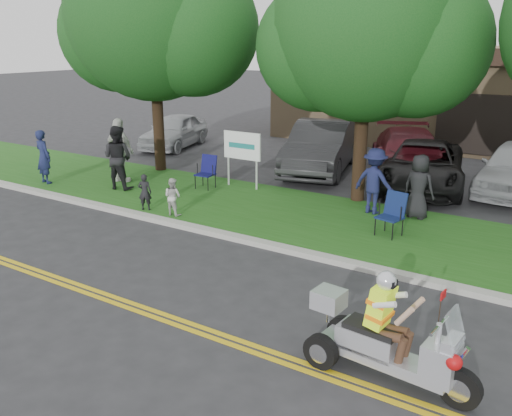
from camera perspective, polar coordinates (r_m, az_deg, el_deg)
The scene contains 23 objects.
ground at distance 9.63m, azimuth -9.15°, elevation -9.60°, with size 120.00×120.00×0.00m, color #28282B.
centerline_near at distance 9.26m, azimuth -11.56°, elevation -10.88°, with size 60.00×0.10×0.01m, color gold.
centerline_far at distance 9.36m, azimuth -10.88°, elevation -10.51°, with size 60.00×0.10×0.01m, color gold.
curb at distance 11.84m, azimuth 0.63°, elevation -3.77°, with size 60.00×0.25×0.12m, color #A8A89E.
grass_verge at distance 13.60m, azimuth 5.43°, elevation -1.01°, with size 60.00×4.00×0.10m, color #1E5316.
commercial_building at distance 25.69m, azimuth 24.29°, elevation 10.73°, with size 18.00×8.20×4.00m.
tree_left at distance 18.14m, azimuth -10.58°, elevation 18.77°, with size 6.62×5.40×7.78m.
tree_mid at distance 14.54m, azimuth 11.84°, elevation 17.46°, with size 5.88×4.80×7.05m.
business_sign at distance 15.89m, azimuth -1.46°, elevation 6.24°, with size 1.25×0.06×1.75m.
trike_scooter at distance 7.51m, azimuth 13.31°, elevation -13.54°, with size 2.35×0.82×1.53m.
lawn_chair_a at distance 12.46m, azimuth 14.19°, elevation -0.32°, with size 0.62×0.63×0.98m.
lawn_chair_b at distance 16.04m, azimuth -5.17°, elevation 4.06°, with size 0.55×0.57×0.97m.
spectator_adult_left at distance 17.65m, azimuth -21.46°, elevation 5.05°, with size 0.59×0.39×1.63m, color #192047.
spectator_adult_mid at distance 16.29m, azimuth -14.35°, elevation 5.17°, with size 0.90×0.70×1.85m, color black.
spectator_adult_right at distance 17.03m, azimuth -14.13°, elevation 5.89°, with size 1.15×0.48×1.96m, color silver.
spectator_chair_a at distance 13.85m, azimuth 12.37°, elevation 2.79°, with size 1.07×0.62×1.66m, color #181C44.
spectator_chair_b at distance 13.75m, azimuth 16.75°, elevation 2.18°, with size 0.77×0.50×1.59m, color black.
child_left at distance 14.16m, azimuth -11.62°, elevation 1.66°, with size 0.34×0.23×0.95m, color black.
child_right at distance 13.63m, azimuth -8.76°, elevation 1.20°, with size 0.46×0.36×0.95m, color beige.
parked_car_far_left at distance 22.81m, azimuth -8.60°, elevation 8.04°, with size 1.63×4.05×1.38m, color #9D9FA4.
parked_car_left at distance 18.44m, azimuth 6.85°, elevation 6.39°, with size 1.79×5.13×1.69m, color #29292B.
parked_car_mid at distance 17.01m, azimuth 17.09°, elevation 4.31°, with size 2.33×5.04×1.40m, color black.
parked_car_right at distance 18.09m, azimuth 15.83°, elevation 5.38°, with size 2.15×5.28×1.53m, color #50121A.
Camera 1 is at (5.83, -6.32, 4.34)m, focal length 38.00 mm.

